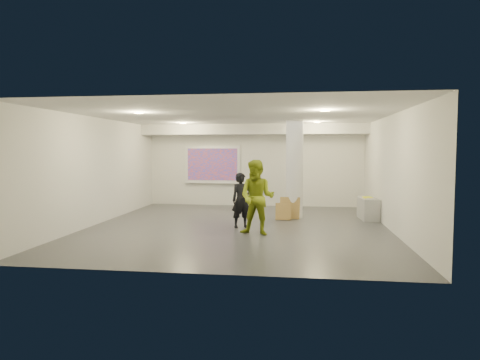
# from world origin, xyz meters

# --- Properties ---
(floor) EXTENTS (8.00, 9.00, 0.01)m
(floor) POSITION_xyz_m (0.00, 0.00, 0.00)
(floor) COLOR #34363C
(floor) RESTS_ON ground
(ceiling) EXTENTS (8.00, 9.00, 0.01)m
(ceiling) POSITION_xyz_m (0.00, 0.00, 3.00)
(ceiling) COLOR silver
(ceiling) RESTS_ON floor
(wall_back) EXTENTS (8.00, 0.01, 3.00)m
(wall_back) POSITION_xyz_m (0.00, 4.50, 1.50)
(wall_back) COLOR silver
(wall_back) RESTS_ON floor
(wall_front) EXTENTS (8.00, 0.01, 3.00)m
(wall_front) POSITION_xyz_m (0.00, -4.50, 1.50)
(wall_front) COLOR silver
(wall_front) RESTS_ON floor
(wall_left) EXTENTS (0.01, 9.00, 3.00)m
(wall_left) POSITION_xyz_m (-4.00, 0.00, 1.50)
(wall_left) COLOR silver
(wall_left) RESTS_ON floor
(wall_right) EXTENTS (0.01, 9.00, 3.00)m
(wall_right) POSITION_xyz_m (4.00, 0.00, 1.50)
(wall_right) COLOR silver
(wall_right) RESTS_ON floor
(soffit_band) EXTENTS (8.00, 1.10, 0.36)m
(soffit_band) POSITION_xyz_m (0.00, 3.95, 2.82)
(soffit_band) COLOR silver
(soffit_band) RESTS_ON ceiling
(downlight_nw) EXTENTS (0.22, 0.22, 0.02)m
(downlight_nw) POSITION_xyz_m (-2.20, 2.50, 2.98)
(downlight_nw) COLOR #FFC17F
(downlight_nw) RESTS_ON ceiling
(downlight_ne) EXTENTS (0.22, 0.22, 0.02)m
(downlight_ne) POSITION_xyz_m (2.20, 2.50, 2.98)
(downlight_ne) COLOR #FFC17F
(downlight_ne) RESTS_ON ceiling
(downlight_sw) EXTENTS (0.22, 0.22, 0.02)m
(downlight_sw) POSITION_xyz_m (-2.20, -1.50, 2.98)
(downlight_sw) COLOR #FFC17F
(downlight_sw) RESTS_ON ceiling
(downlight_se) EXTENTS (0.22, 0.22, 0.02)m
(downlight_se) POSITION_xyz_m (2.20, -1.50, 2.98)
(downlight_se) COLOR #FFC17F
(downlight_se) RESTS_ON ceiling
(column) EXTENTS (0.52, 0.52, 3.00)m
(column) POSITION_xyz_m (1.50, 1.80, 1.50)
(column) COLOR silver
(column) RESTS_ON floor
(projection_screen) EXTENTS (2.10, 0.13, 1.42)m
(projection_screen) POSITION_xyz_m (-1.60, 4.45, 1.53)
(projection_screen) COLOR white
(projection_screen) RESTS_ON wall_back
(credenza) EXTENTS (0.53, 1.14, 0.65)m
(credenza) POSITION_xyz_m (3.72, 1.76, 0.32)
(credenza) COLOR #929497
(credenza) RESTS_ON floor
(papers_stack) EXTENTS (0.24, 0.29, 0.02)m
(papers_stack) POSITION_xyz_m (3.74, 1.71, 0.66)
(papers_stack) COLOR silver
(papers_stack) RESTS_ON credenza
(postit_pad) EXTENTS (0.28, 0.35, 0.03)m
(postit_pad) POSITION_xyz_m (3.69, 1.77, 0.66)
(postit_pad) COLOR #F0FB15
(postit_pad) RESTS_ON credenza
(cardboard_back) EXTENTS (0.63, 0.28, 0.66)m
(cardboard_back) POSITION_xyz_m (1.37, 1.55, 0.33)
(cardboard_back) COLOR olive
(cardboard_back) RESTS_ON floor
(cardboard_front) EXTENTS (0.47, 0.21, 0.50)m
(cardboard_front) POSITION_xyz_m (1.18, 1.31, 0.25)
(cardboard_front) COLOR olive
(cardboard_front) RESTS_ON floor
(woman) EXTENTS (0.64, 0.56, 1.48)m
(woman) POSITION_xyz_m (0.10, -0.12, 0.74)
(woman) COLOR black
(woman) RESTS_ON floor
(man) EXTENTS (1.03, 0.88, 1.85)m
(man) POSITION_xyz_m (0.62, -1.04, 0.92)
(man) COLOR olive
(man) RESTS_ON floor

